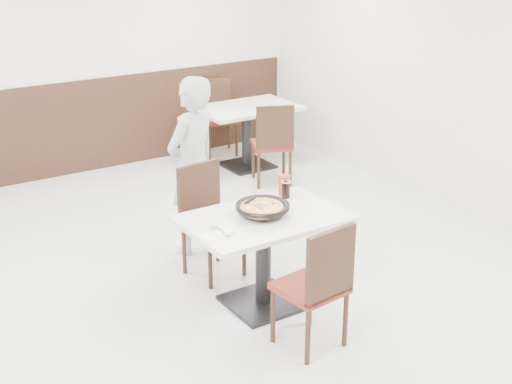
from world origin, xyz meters
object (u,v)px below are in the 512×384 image
bg_chair_right_near (272,143)px  main_table (263,261)px  chair_near (310,284)px  cola_glass (286,190)px  chair_far (213,223)px  red_cup (284,185)px  bg_table_right (247,137)px  pizza (262,209)px  side_plate (222,231)px  pizza_pan (263,210)px  bg_chair_right_far (219,118)px  diner_person (193,166)px

bg_chair_right_near → main_table: bearing=-102.1°
chair_near → cola_glass: (0.40, 0.87, 0.34)m
chair_far → main_table: bearing=87.7°
red_cup → bg_chair_right_near: (1.22, 1.98, -0.35)m
chair_near → bg_chair_right_near: same height
cola_glass → bg_table_right: (1.32, 2.69, -0.44)m
chair_near → pizza: bearing=81.8°
main_table → bg_chair_right_near: (1.61, 2.28, 0.10)m
red_cup → bg_chair_right_near: 2.35m
side_plate → pizza_pan: bearing=14.9°
chair_near → chair_far: 1.29m
red_cup → bg_chair_right_near: size_ratio=0.17×
chair_far → chair_near: bearing=83.2°
side_plate → pizza: bearing=12.1°
pizza → bg_chair_right_far: size_ratio=0.35×
pizza_pan → bg_table_right: pizza_pan is taller
red_cup → bg_chair_right_near: bearing=58.4°
cola_glass → bg_chair_right_near: (1.25, 2.05, -0.34)m
side_plate → diner_person: diner_person is taller
bg_table_right → bg_chair_right_far: (-0.03, 0.62, 0.10)m
pizza_pan → bg_table_right: bearing=59.9°
pizza_pan → chair_far: bearing=97.0°
bg_chair_right_near → pizza_pan: bearing=-102.3°
pizza → bg_chair_right_near: size_ratio=0.35×
main_table → diner_person: 1.26m
bg_table_right → bg_chair_right_far: size_ratio=1.26×
pizza → side_plate: (-0.39, -0.08, -0.05)m
pizza → bg_table_right: 3.40m
pizza → red_cup: red_cup is taller
diner_person → bg_chair_right_near: size_ratio=1.69×
chair_far → pizza: size_ratio=2.87×
chair_near → diner_person: size_ratio=0.59×
bg_table_right → chair_far: bearing=-127.7°
pizza_pan → cola_glass: cola_glass is taller
bg_chair_right_far → pizza_pan: bearing=79.9°
side_plate → bg_chair_right_near: (2.02, 2.36, -0.28)m
red_cup → bg_table_right: (1.29, 2.62, -0.45)m
chair_far → bg_chair_right_far: same height
diner_person → bg_table_right: (1.65, 1.73, -0.43)m
chair_near → chair_far: (-0.03, 1.29, 0.00)m
diner_person → pizza: bearing=65.7°
red_cup → bg_chair_right_far: size_ratio=0.17×
main_table → diner_person: bearing=88.3°
chair_far → cola_glass: 0.69m
bg_table_right → main_table: bearing=-120.0°
chair_far → bg_chair_right_near: same height
chair_far → pizza_pan: chair_far is taller
red_cup → pizza_pan: bearing=-145.0°
main_table → side_plate: bearing=-168.2°
pizza_pan → red_cup: red_cup is taller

